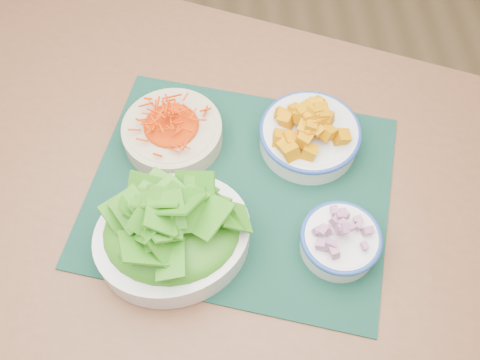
{
  "coord_description": "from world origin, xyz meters",
  "views": [
    {
      "loc": [
        0.37,
        -0.32,
        1.62
      ],
      "look_at": [
        0.4,
        0.18,
        0.78
      ],
      "focal_mm": 40.0,
      "sensor_mm": 36.0,
      "label": 1
    }
  ],
  "objects_px": {
    "carrot_bowl": "(172,130)",
    "onion_bowl": "(341,239)",
    "table": "(212,199)",
    "lettuce_bowl": "(171,230)",
    "squash_bowl": "(310,131)",
    "placemat": "(240,189)"
  },
  "relations": [
    {
      "from": "table",
      "to": "lettuce_bowl",
      "type": "distance_m",
      "value": 0.22
    },
    {
      "from": "carrot_bowl",
      "to": "onion_bowl",
      "type": "xyz_separation_m",
      "value": [
        0.29,
        -0.25,
        0.0
      ]
    },
    {
      "from": "squash_bowl",
      "to": "placemat",
      "type": "bearing_deg",
      "value": -146.15
    },
    {
      "from": "placemat",
      "to": "table",
      "type": "bearing_deg",
      "value": 167.5
    },
    {
      "from": "placemat",
      "to": "squash_bowl",
      "type": "height_order",
      "value": "squash_bowl"
    },
    {
      "from": "squash_bowl",
      "to": "lettuce_bowl",
      "type": "height_order",
      "value": "lettuce_bowl"
    },
    {
      "from": "squash_bowl",
      "to": "onion_bowl",
      "type": "distance_m",
      "value": 0.22
    },
    {
      "from": "table",
      "to": "lettuce_bowl",
      "type": "xyz_separation_m",
      "value": [
        -0.06,
        -0.14,
        0.15
      ]
    },
    {
      "from": "carrot_bowl",
      "to": "onion_bowl",
      "type": "distance_m",
      "value": 0.38
    },
    {
      "from": "carrot_bowl",
      "to": "squash_bowl",
      "type": "bearing_deg",
      "value": -5.42
    },
    {
      "from": "squash_bowl",
      "to": "lettuce_bowl",
      "type": "bearing_deg",
      "value": -141.88
    },
    {
      "from": "table",
      "to": "lettuce_bowl",
      "type": "bearing_deg",
      "value": -91.32
    },
    {
      "from": "squash_bowl",
      "to": "onion_bowl",
      "type": "bearing_deg",
      "value": -83.44
    },
    {
      "from": "lettuce_bowl",
      "to": "onion_bowl",
      "type": "relative_size",
      "value": 2.27
    },
    {
      "from": "squash_bowl",
      "to": "table",
      "type": "bearing_deg",
      "value": -162.16
    },
    {
      "from": "squash_bowl",
      "to": "lettuce_bowl",
      "type": "distance_m",
      "value": 0.33
    },
    {
      "from": "carrot_bowl",
      "to": "lettuce_bowl",
      "type": "height_order",
      "value": "lettuce_bowl"
    },
    {
      "from": "table",
      "to": "onion_bowl",
      "type": "height_order",
      "value": "onion_bowl"
    },
    {
      "from": "table",
      "to": "carrot_bowl",
      "type": "height_order",
      "value": "carrot_bowl"
    },
    {
      "from": "table",
      "to": "carrot_bowl",
      "type": "relative_size",
      "value": 6.63
    },
    {
      "from": "placemat",
      "to": "onion_bowl",
      "type": "distance_m",
      "value": 0.21
    },
    {
      "from": "lettuce_bowl",
      "to": "placemat",
      "type": "bearing_deg",
      "value": 26.64
    }
  ]
}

